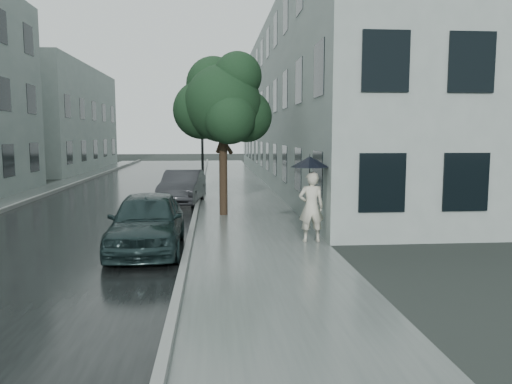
{
  "coord_description": "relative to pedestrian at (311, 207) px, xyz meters",
  "views": [
    {
      "loc": [
        -0.94,
        -10.72,
        2.83
      ],
      "look_at": [
        0.17,
        2.29,
        1.3
      ],
      "focal_mm": 35.0,
      "sensor_mm": 36.0,
      "label": 1
    }
  ],
  "objects": [
    {
      "name": "ground",
      "position": [
        -1.6,
        -2.0,
        -0.93
      ],
      "size": [
        120.0,
        120.0,
        0.0
      ],
      "primitive_type": "plane",
      "color": "black",
      "rests_on": "ground"
    },
    {
      "name": "sidewalk",
      "position": [
        -1.35,
        10.0,
        -0.92
      ],
      "size": [
        3.5,
        60.0,
        0.01
      ],
      "primitive_type": "cube",
      "color": "slate",
      "rests_on": "ground"
    },
    {
      "name": "kerb_near",
      "position": [
        -3.17,
        10.0,
        -0.85
      ],
      "size": [
        0.15,
        60.0,
        0.15
      ],
      "primitive_type": "cube",
      "color": "slate",
      "rests_on": "ground"
    },
    {
      "name": "asphalt_road",
      "position": [
        -6.67,
        10.0,
        -0.93
      ],
      "size": [
        6.85,
        60.0,
        0.0
      ],
      "primitive_type": "cube",
      "color": "black",
      "rests_on": "ground"
    },
    {
      "name": "kerb_far",
      "position": [
        -10.17,
        10.0,
        -0.85
      ],
      "size": [
        0.15,
        60.0,
        0.15
      ],
      "primitive_type": "cube",
      "color": "slate",
      "rests_on": "ground"
    },
    {
      "name": "sidewalk_far",
      "position": [
        -11.1,
        10.0,
        -0.92
      ],
      "size": [
        1.7,
        60.0,
        0.01
      ],
      "primitive_type": "cube",
      "color": "#4C5451",
      "rests_on": "ground"
    },
    {
      "name": "building_near",
      "position": [
        3.87,
        17.5,
        3.57
      ],
      "size": [
        7.02,
        36.0,
        9.0
      ],
      "color": "gray",
      "rests_on": "ground"
    },
    {
      "name": "building_far_b",
      "position": [
        -15.37,
        28.0,
        3.07
      ],
      "size": [
        7.02,
        18.0,
        8.0
      ],
      "color": "gray",
      "rests_on": "ground"
    },
    {
      "name": "pedestrian",
      "position": [
        0.0,
        0.0,
        0.0
      ],
      "size": [
        0.68,
        0.45,
        1.84
      ],
      "primitive_type": "imported",
      "rotation": [
        0.0,
        0.0,
        3.12
      ],
      "color": "#BBB9A5",
      "rests_on": "sidewalk"
    },
    {
      "name": "umbrella",
      "position": [
        -0.05,
        0.04,
        1.18
      ],
      "size": [
        1.33,
        1.33,
        1.36
      ],
      "rotation": [
        0.0,
        0.0,
        0.37
      ],
      "color": "black",
      "rests_on": "ground"
    },
    {
      "name": "street_tree",
      "position": [
        -2.2,
        4.71,
        2.96
      ],
      "size": [
        3.46,
        3.15,
        5.58
      ],
      "color": "#332619",
      "rests_on": "ground"
    },
    {
      "name": "lamp_post",
      "position": [
        -3.19,
        10.89,
        2.25
      ],
      "size": [
        0.82,
        0.46,
        5.58
      ],
      "rotation": [
        0.0,
        0.0,
        0.3
      ],
      "color": "black",
      "rests_on": "ground"
    },
    {
      "name": "car_near",
      "position": [
        -4.15,
        -0.63,
        -0.21
      ],
      "size": [
        1.79,
        4.24,
        1.43
      ],
      "primitive_type": "imported",
      "rotation": [
        0.0,
        0.0,
        0.02
      ],
      "color": "black",
      "rests_on": "ground"
    },
    {
      "name": "car_far",
      "position": [
        -3.8,
        7.64,
        -0.25
      ],
      "size": [
        1.84,
        4.22,
        1.35
      ],
      "primitive_type": "imported",
      "rotation": [
        0.0,
        0.0,
        -0.1
      ],
      "color": "#26282B",
      "rests_on": "ground"
    }
  ]
}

